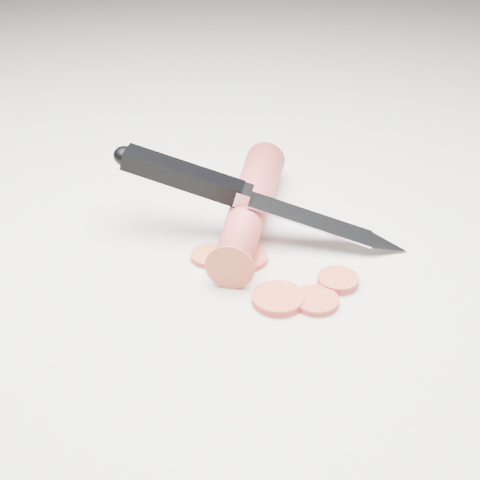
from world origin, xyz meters
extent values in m
plane|color=silver|center=(0.00, 0.00, 0.00)|extent=(2.40, 2.40, 0.00)
cylinder|color=#CD3D3C|center=(0.00, 0.03, 0.02)|extent=(0.10, 0.19, 0.03)
cylinder|color=#D14F31|center=(0.05, -0.07, 0.00)|extent=(0.03, 0.03, 0.01)
cylinder|color=#D14F31|center=(0.02, -0.09, 0.00)|extent=(0.03, 0.03, 0.01)
cylinder|color=#D14F31|center=(-0.05, -0.01, 0.00)|extent=(0.03, 0.03, 0.01)
cylinder|color=#D14F31|center=(-0.01, -0.08, 0.00)|extent=(0.04, 0.04, 0.01)
cylinder|color=#D14F31|center=(-0.02, -0.02, 0.00)|extent=(0.04, 0.04, 0.01)
camera|label=1|loc=(-0.12, -0.46, 0.31)|focal=50.00mm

